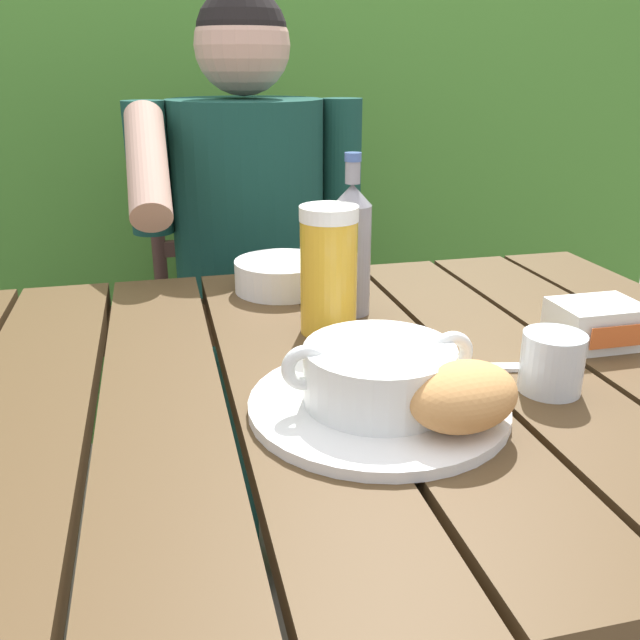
{
  "coord_description": "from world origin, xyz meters",
  "views": [
    {
      "loc": [
        -0.13,
        -0.72,
        1.08
      ],
      "look_at": [
        0.04,
        -0.01,
        0.8
      ],
      "focal_mm": 38.12,
      "sensor_mm": 36.0,
      "label": 1
    }
  ],
  "objects_px": {
    "bread_roll": "(463,396)",
    "beer_bottle": "(351,248)",
    "serving_plate": "(378,405)",
    "water_glass_small": "(552,362)",
    "beer_glass": "(329,270)",
    "butter_tub": "(598,325)",
    "person_eating": "(251,246)",
    "soup_bowl": "(379,372)",
    "table_knife": "(466,367)",
    "diner_bowl": "(282,275)",
    "chair_near_diner": "(244,321)"
  },
  "relations": [
    {
      "from": "soup_bowl",
      "to": "bread_roll",
      "type": "xyz_separation_m",
      "value": [
        0.06,
        -0.07,
        0.0
      ]
    },
    {
      "from": "soup_bowl",
      "to": "diner_bowl",
      "type": "xyz_separation_m",
      "value": [
        -0.02,
        0.43,
        -0.02
      ]
    },
    {
      "from": "person_eating",
      "to": "butter_tub",
      "type": "xyz_separation_m",
      "value": [
        0.36,
        -0.67,
        0.04
      ]
    },
    {
      "from": "chair_near_diner",
      "to": "table_knife",
      "type": "xyz_separation_m",
      "value": [
        0.16,
        -0.91,
        0.26
      ]
    },
    {
      "from": "person_eating",
      "to": "beer_glass",
      "type": "height_order",
      "value": "person_eating"
    },
    {
      "from": "person_eating",
      "to": "butter_tub",
      "type": "bearing_deg",
      "value": -61.79
    },
    {
      "from": "person_eating",
      "to": "bread_roll",
      "type": "bearing_deg",
      "value": -84.07
    },
    {
      "from": "chair_near_diner",
      "to": "beer_glass",
      "type": "relative_size",
      "value": 5.62
    },
    {
      "from": "soup_bowl",
      "to": "table_knife",
      "type": "bearing_deg",
      "value": 27.69
    },
    {
      "from": "table_knife",
      "to": "diner_bowl",
      "type": "height_order",
      "value": "diner_bowl"
    },
    {
      "from": "diner_bowl",
      "to": "person_eating",
      "type": "bearing_deg",
      "value": 90.48
    },
    {
      "from": "person_eating",
      "to": "soup_bowl",
      "type": "distance_m",
      "value": 0.78
    },
    {
      "from": "chair_near_diner",
      "to": "beer_glass",
      "type": "distance_m",
      "value": 0.82
    },
    {
      "from": "beer_bottle",
      "to": "water_glass_small",
      "type": "bearing_deg",
      "value": -63.91
    },
    {
      "from": "serving_plate",
      "to": "beer_bottle",
      "type": "xyz_separation_m",
      "value": [
        0.06,
        0.3,
        0.09
      ]
    },
    {
      "from": "person_eating",
      "to": "bread_roll",
      "type": "relative_size",
      "value": 8.63
    },
    {
      "from": "serving_plate",
      "to": "beer_glass",
      "type": "distance_m",
      "value": 0.25
    },
    {
      "from": "soup_bowl",
      "to": "beer_glass",
      "type": "distance_m",
      "value": 0.24
    },
    {
      "from": "soup_bowl",
      "to": "butter_tub",
      "type": "height_order",
      "value": "soup_bowl"
    },
    {
      "from": "serving_plate",
      "to": "table_knife",
      "type": "distance_m",
      "value": 0.15
    },
    {
      "from": "bread_roll",
      "to": "butter_tub",
      "type": "distance_m",
      "value": 0.33
    },
    {
      "from": "chair_near_diner",
      "to": "diner_bowl",
      "type": "xyz_separation_m",
      "value": [
        0.0,
        -0.55,
        0.28
      ]
    },
    {
      "from": "serving_plate",
      "to": "chair_near_diner",
      "type": "bearing_deg",
      "value": 91.36
    },
    {
      "from": "butter_tub",
      "to": "chair_near_diner",
      "type": "bearing_deg",
      "value": 112.23
    },
    {
      "from": "soup_bowl",
      "to": "butter_tub",
      "type": "xyz_separation_m",
      "value": [
        0.34,
        0.1,
        -0.02
      ]
    },
    {
      "from": "person_eating",
      "to": "butter_tub",
      "type": "height_order",
      "value": "person_eating"
    },
    {
      "from": "person_eating",
      "to": "bread_roll",
      "type": "height_order",
      "value": "person_eating"
    },
    {
      "from": "beer_glass",
      "to": "butter_tub",
      "type": "xyz_separation_m",
      "value": [
        0.33,
        -0.13,
        -0.06
      ]
    },
    {
      "from": "diner_bowl",
      "to": "table_knife",
      "type": "bearing_deg",
      "value": -66.19
    },
    {
      "from": "serving_plate",
      "to": "beer_glass",
      "type": "height_order",
      "value": "beer_glass"
    },
    {
      "from": "beer_bottle",
      "to": "beer_glass",
      "type": "bearing_deg",
      "value": -127.46
    },
    {
      "from": "water_glass_small",
      "to": "table_knife",
      "type": "relative_size",
      "value": 0.46
    },
    {
      "from": "diner_bowl",
      "to": "serving_plate",
      "type": "bearing_deg",
      "value": -86.91
    },
    {
      "from": "chair_near_diner",
      "to": "soup_bowl",
      "type": "bearing_deg",
      "value": -88.64
    },
    {
      "from": "serving_plate",
      "to": "person_eating",
      "type": "bearing_deg",
      "value": 91.93
    },
    {
      "from": "chair_near_diner",
      "to": "serving_plate",
      "type": "bearing_deg",
      "value": -88.64
    },
    {
      "from": "chair_near_diner",
      "to": "butter_tub",
      "type": "bearing_deg",
      "value": -67.77
    },
    {
      "from": "serving_plate",
      "to": "water_glass_small",
      "type": "distance_m",
      "value": 0.21
    },
    {
      "from": "soup_bowl",
      "to": "table_knife",
      "type": "height_order",
      "value": "soup_bowl"
    },
    {
      "from": "serving_plate",
      "to": "beer_bottle",
      "type": "height_order",
      "value": "beer_bottle"
    },
    {
      "from": "bread_roll",
      "to": "beer_bottle",
      "type": "bearing_deg",
      "value": 90.98
    },
    {
      "from": "beer_bottle",
      "to": "chair_near_diner",
      "type": "bearing_deg",
      "value": 96.62
    },
    {
      "from": "beer_glass",
      "to": "table_knife",
      "type": "bearing_deg",
      "value": -51.26
    },
    {
      "from": "beer_glass",
      "to": "diner_bowl",
      "type": "distance_m",
      "value": 0.21
    },
    {
      "from": "water_glass_small",
      "to": "butter_tub",
      "type": "xyz_separation_m",
      "value": [
        0.13,
        0.1,
        -0.01
      ]
    },
    {
      "from": "bread_roll",
      "to": "beer_bottle",
      "type": "height_order",
      "value": "beer_bottle"
    },
    {
      "from": "soup_bowl",
      "to": "beer_glass",
      "type": "bearing_deg",
      "value": 88.83
    },
    {
      "from": "soup_bowl",
      "to": "bread_roll",
      "type": "height_order",
      "value": "soup_bowl"
    },
    {
      "from": "butter_tub",
      "to": "soup_bowl",
      "type": "bearing_deg",
      "value": -162.81
    },
    {
      "from": "person_eating",
      "to": "table_knife",
      "type": "height_order",
      "value": "person_eating"
    }
  ]
}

